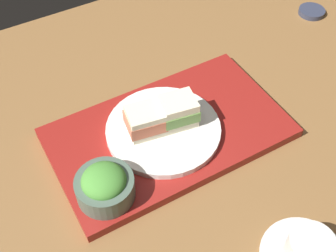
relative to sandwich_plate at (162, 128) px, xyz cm
name	(u,v)px	position (x,y,z in cm)	size (l,w,h in cm)	color
ground_plane	(183,135)	(-4.51, 0.37, -4.20)	(140.00, 100.00, 3.00)	brown
serving_tray	(169,134)	(-1.21, 0.64, -1.68)	(45.16, 26.18, 2.03)	maroon
sandwich_plate	(162,128)	(0.00, 0.00, 0.00)	(22.02, 22.02, 1.33)	white
sandwich_near	(179,112)	(-3.20, 0.69, 3.53)	(7.71, 6.93, 5.73)	#EFE5C1
sandwich_far	(145,121)	(3.20, -0.69, 3.29)	(7.85, 6.77, 5.26)	#EFE5C1
salad_bowl	(105,185)	(15.35, 7.71, 2.20)	(10.05, 10.05, 6.30)	#4C6051
coffee_cup	(308,252)	(-7.31, 33.00, -0.26)	(14.26, 14.26, 6.03)	silver
small_sauce_dish	(312,12)	(-53.37, -16.76, -2.05)	(6.61, 6.61, 1.29)	#33384C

